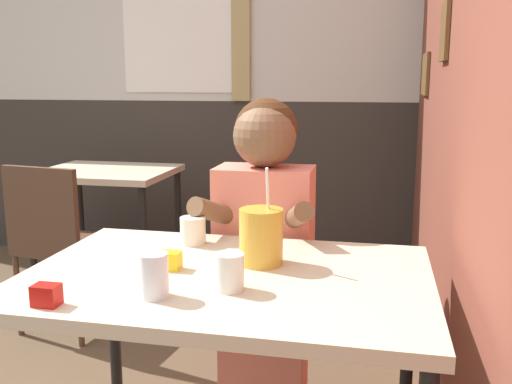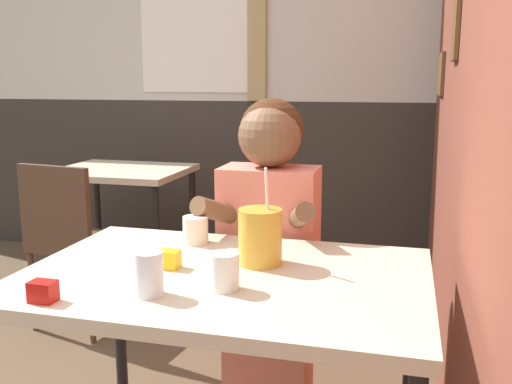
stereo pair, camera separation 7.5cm
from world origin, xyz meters
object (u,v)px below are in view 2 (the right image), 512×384
(background_table, at_px, (122,184))
(person_seated, at_px, (269,250))
(main_table, at_px, (224,296))
(cocktail_pitcher, at_px, (260,237))
(chair_near_window, at_px, (72,234))

(background_table, relative_size, person_seated, 0.64)
(main_table, height_order, cocktail_pitcher, cocktail_pitcher)
(person_seated, bearing_deg, cocktail_pitcher, -80.04)
(chair_near_window, xyz_separation_m, person_seated, (1.11, -0.47, 0.14))
(person_seated, xyz_separation_m, cocktail_pitcher, (0.07, -0.42, 0.17))
(chair_near_window, relative_size, person_seated, 0.72)
(chair_near_window, bearing_deg, person_seated, -14.75)
(main_table, relative_size, cocktail_pitcher, 3.92)
(background_table, xyz_separation_m, cocktail_pitcher, (1.23, -1.52, 0.17))
(person_seated, height_order, cocktail_pitcher, person_seated)
(chair_near_window, xyz_separation_m, cocktail_pitcher, (1.18, -0.90, 0.31))
(background_table, bearing_deg, cocktail_pitcher, -50.88)
(main_table, height_order, chair_near_window, chair_near_window)
(main_table, xyz_separation_m, chair_near_window, (-1.11, 0.99, -0.17))
(chair_near_window, distance_m, cocktail_pitcher, 1.52)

